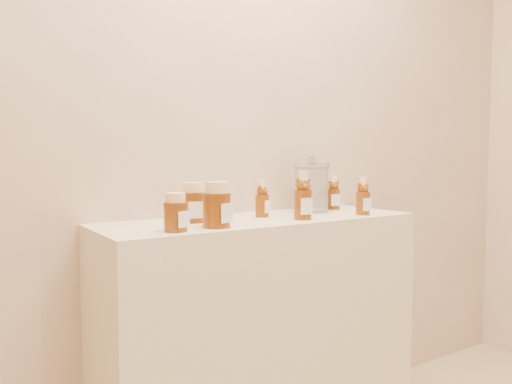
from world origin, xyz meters
TOP-DOWN VIEW (x-y plane):
  - wall_back at (0.00, 1.75)m, footprint 3.50×0.02m
  - display_table at (0.00, 1.55)m, footprint 1.20×0.40m
  - bear_bottle_back_left at (0.03, 1.58)m, footprint 0.07×0.07m
  - bear_bottle_back_mid at (0.20, 1.56)m, footprint 0.07×0.07m
  - bear_bottle_back_right at (0.43, 1.64)m, footprint 0.08×0.08m
  - bear_bottle_front_left at (0.11, 1.44)m, footprint 0.08×0.08m
  - bear_bottle_front_right at (0.39, 1.42)m, footprint 0.07×0.07m
  - honey_jar_left at (-0.40, 1.43)m, footprint 0.09×0.09m
  - honey_jar_back at (-0.26, 1.59)m, footprint 0.10×0.10m
  - honey_jar_front at (-0.25, 1.44)m, footprint 0.12×0.12m
  - glass_canister at (0.30, 1.62)m, footprint 0.18×0.18m

SIDE VIEW (x-z plane):
  - display_table at x=0.00m, z-range 0.00..0.90m
  - honey_jar_left at x=-0.40m, z-range 0.90..1.02m
  - honey_jar_back at x=-0.26m, z-range 0.90..1.04m
  - honey_jar_front at x=-0.25m, z-range 0.90..1.05m
  - bear_bottle_back_left at x=0.03m, z-range 0.90..1.06m
  - bear_bottle_back_right at x=0.43m, z-range 0.90..1.07m
  - bear_bottle_front_right at x=0.39m, z-range 0.90..1.07m
  - bear_bottle_back_mid at x=0.20m, z-range 0.90..1.08m
  - bear_bottle_front_left at x=0.11m, z-range 0.90..1.10m
  - glass_canister at x=0.30m, z-range 0.90..1.12m
  - wall_back at x=0.00m, z-range 0.00..2.70m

